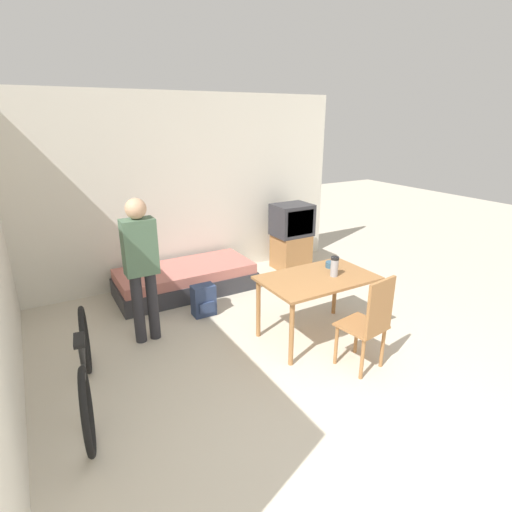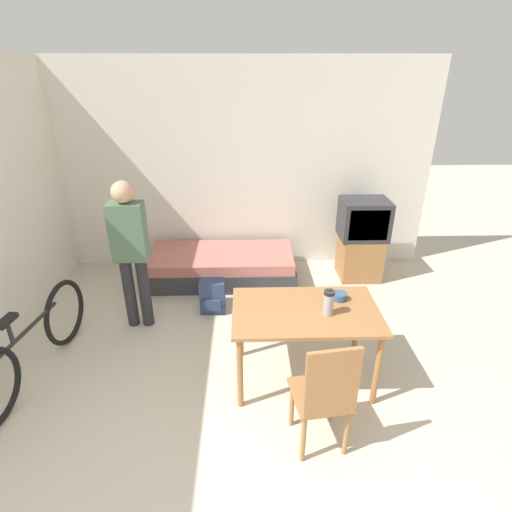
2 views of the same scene
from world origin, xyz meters
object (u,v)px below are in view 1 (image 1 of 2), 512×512
Objects in this scene: daybed at (186,279)px; bicycle at (86,369)px; dining_table at (317,284)px; tv at (291,236)px; person_standing at (141,262)px; backpack at (204,300)px; wooden_chair at (370,321)px; mate_bowl at (331,265)px; thermos_flask at (335,265)px.

bicycle is at bearing -131.00° from daybed.
tv is at bearing 62.38° from dining_table.
backpack is at bearing 16.35° from person_standing.
backpack is at bearing -156.75° from tv.
dining_table is at bearing 92.95° from wooden_chair.
daybed is 4.82× the size of backpack.
person_standing is 2.11m from mate_bowl.
daybed is 2.81m from wooden_chair.
daybed is 1.19× the size of person_standing.
dining_table is 1.90m from person_standing.
mate_bowl is (1.97, -0.73, -0.17)m from person_standing.
mate_bowl reaches higher than dining_table.
person_standing is (-0.83, -1.01, 0.74)m from daybed.
wooden_chair reaches higher than mate_bowl.
person_standing reaches higher than backpack.
dining_table is 2.41m from bicycle.
dining_table is at bearing 157.60° from thermos_flask.
bicycle is (-2.43, 0.85, -0.20)m from wooden_chair.
bicycle is at bearing 177.97° from dining_table.
daybed is 2.40m from bicycle.
daybed is 1.79× the size of tv.
thermos_flask is at bearing -63.11° from daybed.
daybed is at bearing 85.64° from backpack.
daybed is at bearing 113.57° from dining_table.
tv is at bearing 23.25° from backpack.
mate_bowl is (-0.69, -1.77, 0.21)m from tv.
mate_bowl is at bearing -56.71° from daybed.
daybed is at bearing 108.04° from wooden_chair.
wooden_chair is (-0.97, -2.68, -0.01)m from tv.
tv is 2.69× the size of backpack.
backpack is at bearing 128.55° from dining_table.
daybed is 2.29m from thermos_flask.
mate_bowl is at bearing -20.29° from person_standing.
daybed is 1.50m from person_standing.
tv is 2.17m from dining_table.
person_standing is at bearing -158.69° from tv.
thermos_flask is at bearing -3.45° from bicycle.
tv is 2.85m from wooden_chair.
mate_bowl is at bearing 1.45° from bicycle.
bicycle reaches higher than backpack.
person_standing is at bearing 135.88° from wooden_chair.
bicycle is at bearing -178.55° from mate_bowl.
tv reaches higher than bicycle.
daybed is at bearing 116.89° from thermos_flask.
dining_table is at bearing -28.05° from person_standing.
bicycle is at bearing 160.80° from wooden_chair.
bicycle is 2.62m from thermos_flask.
backpack is (-0.88, 1.11, -0.44)m from dining_table.
person_standing is 4.04× the size of backpack.
thermos_flask is (0.99, -1.96, 0.66)m from daybed.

